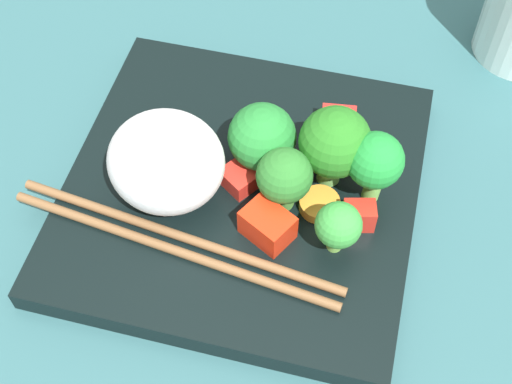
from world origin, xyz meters
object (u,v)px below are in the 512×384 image
carrot_slice_1 (286,168)px  rice_mound (166,162)px  broccoli_floret_4 (338,226)px  square_plate (242,190)px  chopstick_pair (175,242)px

carrot_slice_1 → rice_mound: bearing=117.7°
broccoli_floret_4 → carrot_slice_1: (5.35, 4.46, -2.40)cm
square_plate → chopstick_pair: bearing=154.1°
square_plate → chopstick_pair: chopstick_pair is taller
carrot_slice_1 → chopstick_pair: 9.50cm
carrot_slice_1 → chopstick_pair: same height
broccoli_floret_4 → chopstick_pair: bearing=103.0°
square_plate → broccoli_floret_4: size_ratio=5.51×
broccoli_floret_4 → carrot_slice_1: broccoli_floret_4 is taller
square_plate → broccoli_floret_4: broccoli_floret_4 is taller
rice_mound → carrot_slice_1: rice_mound is taller
square_plate → carrot_slice_1: (1.75, -2.72, 1.19)cm
chopstick_pair → carrot_slice_1: bearing=60.8°
rice_mound → broccoli_floret_4: bearing=-97.7°
rice_mound → broccoli_floret_4: size_ratio=1.77×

